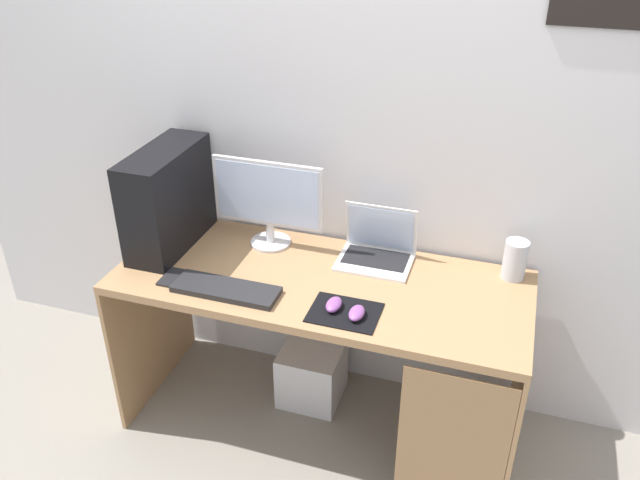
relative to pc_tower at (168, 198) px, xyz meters
The scene contains 13 objects.
ground_plane 1.22m from the pc_tower, ahead, with size 8.00×8.00×0.00m, color gray.
wall_back 0.83m from the pc_tower, 23.01° to the left, with size 4.00×0.05×2.60m.
desk 0.81m from the pc_tower, ahead, with size 1.67×0.67×0.77m.
pc_tower is the anchor object (origin of this frame).
monitor 0.43m from the pc_tower, 16.55° to the left, with size 0.48×0.18×0.39m.
laptop 0.91m from the pc_tower, ahead, with size 0.31×0.24×0.23m.
speaker 1.46m from the pc_tower, ahead, with size 0.09×0.09×0.16m, color #B7BCC6.
keyboard 0.52m from the pc_tower, 35.54° to the right, with size 0.42×0.14×0.02m, color #232326.
mousepad 0.93m from the pc_tower, 17.10° to the right, with size 0.26×0.20×0.01m, color black.
mouse_left 0.88m from the pc_tower, 17.34° to the right, with size 0.06×0.10×0.03m, color #8C4C99.
mouse_right 0.97m from the pc_tower, 17.07° to the right, with size 0.06×0.10×0.03m, color #8C4C99.
cell_phone 0.36m from the pc_tower, 62.16° to the right, with size 0.07×0.13×0.01m, color #232326.
subwoofer 1.06m from the pc_tower, ahead, with size 0.28×0.28×0.28m, color silver.
Camera 1 is at (0.67, -2.07, 2.21)m, focal length 36.30 mm.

